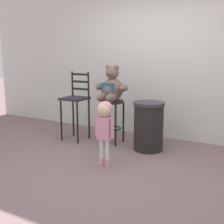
{
  "coord_description": "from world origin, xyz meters",
  "views": [
    {
      "loc": [
        1.8,
        -3.11,
        1.52
      ],
      "look_at": [
        -0.34,
        0.7,
        0.62
      ],
      "focal_mm": 47.42,
      "sensor_mm": 36.0,
      "label": 1
    }
  ],
  "objects_px": {
    "bar_stool_with_teddy": "(112,113)",
    "bar_chair_empty": "(76,102)",
    "teddy_bear": "(111,88)",
    "trash_bin": "(149,126)",
    "child_walking": "(105,119)"
  },
  "relations": [
    {
      "from": "bar_stool_with_teddy",
      "to": "bar_chair_empty",
      "type": "distance_m",
      "value": 0.68
    },
    {
      "from": "teddy_bear",
      "to": "trash_bin",
      "type": "xyz_separation_m",
      "value": [
        0.66,
        -0.0,
        -0.55
      ]
    },
    {
      "from": "bar_stool_with_teddy",
      "to": "child_walking",
      "type": "height_order",
      "value": "child_walking"
    },
    {
      "from": "bar_chair_empty",
      "to": "bar_stool_with_teddy",
      "type": "bearing_deg",
      "value": 10.01
    },
    {
      "from": "bar_stool_with_teddy",
      "to": "trash_bin",
      "type": "relative_size",
      "value": 0.96
    },
    {
      "from": "trash_bin",
      "to": "bar_chair_empty",
      "type": "distance_m",
      "value": 1.35
    },
    {
      "from": "trash_bin",
      "to": "bar_stool_with_teddy",
      "type": "bearing_deg",
      "value": 177.32
    },
    {
      "from": "child_walking",
      "to": "bar_chair_empty",
      "type": "xyz_separation_m",
      "value": [
        -1.06,
        0.81,
        0.02
      ]
    },
    {
      "from": "teddy_bear",
      "to": "child_walking",
      "type": "relative_size",
      "value": 0.66
    },
    {
      "from": "teddy_bear",
      "to": "bar_chair_empty",
      "type": "height_order",
      "value": "teddy_bear"
    },
    {
      "from": "child_walking",
      "to": "bar_chair_empty",
      "type": "bearing_deg",
      "value": -63.79
    },
    {
      "from": "bar_stool_with_teddy",
      "to": "teddy_bear",
      "type": "xyz_separation_m",
      "value": [
        0.0,
        -0.03,
        0.42
      ]
    },
    {
      "from": "bar_stool_with_teddy",
      "to": "bar_chair_empty",
      "type": "xyz_separation_m",
      "value": [
        -0.65,
        -0.12,
        0.15
      ]
    },
    {
      "from": "teddy_bear",
      "to": "trash_bin",
      "type": "bearing_deg",
      "value": -0.11
    },
    {
      "from": "teddy_bear",
      "to": "bar_chair_empty",
      "type": "xyz_separation_m",
      "value": [
        -0.65,
        -0.09,
        -0.27
      ]
    }
  ]
}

